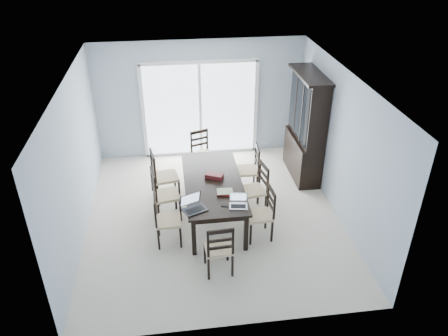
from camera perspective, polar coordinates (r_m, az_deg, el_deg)
The scene contains 24 objects.
floor at distance 8.05m, azimuth -1.40°, elevation -6.23°, with size 5.00×5.00×0.00m, color beige.
ceiling at distance 6.84m, azimuth -1.67°, elevation 11.62°, with size 5.00×5.00×0.00m, color white.
back_wall at distance 9.62m, azimuth -3.17°, elevation 8.92°, with size 4.50×0.02×2.60m, color #A3B3C3.
wall_left at distance 7.49m, azimuth -18.89°, elevation 0.79°, with size 0.02×5.00×2.60m, color #A3B3C3.
wall_right at distance 7.88m, azimuth 14.99°, elevation 2.92°, with size 0.02×5.00×2.60m, color #A3B3C3.
balcony at distance 11.07m, azimuth -3.42°, elevation 4.25°, with size 4.50×2.00×0.10m, color gray.
railing at distance 11.75m, azimuth -3.90°, elevation 8.99°, with size 4.50×0.06×1.10m, color #99999E.
dining_table at distance 7.67m, azimuth -1.46°, elevation -2.17°, with size 1.00×2.20×0.75m.
china_hutch at distance 8.95m, azimuth 10.63°, elevation 5.18°, with size 0.50×1.38×2.20m.
sliding_door at distance 9.68m, azimuth -3.12°, elevation 7.70°, with size 2.52×0.05×2.18m.
chair_left_near at distance 7.19m, azimuth -8.05°, elevation -6.08°, with size 0.41×0.40×1.06m.
chair_left_mid at distance 7.74m, azimuth -8.29°, elevation -2.80°, with size 0.51×0.50×1.14m.
chair_left_far at distance 8.23m, azimuth -8.38°, elevation -0.40°, with size 0.53×0.52×1.19m.
chair_right_near at distance 7.28m, azimuth 5.32°, elevation -5.23°, with size 0.44×0.43×1.08m.
chair_right_mid at distance 7.89m, azimuth 4.44°, elevation -2.01°, with size 0.50×0.49×1.11m.
chair_right_far at distance 8.48m, azimuth 3.60°, elevation 0.50°, with size 0.45×0.43×1.11m.
chair_end_near at distance 6.52m, azimuth -0.62°, elevation -10.00°, with size 0.42×0.44×1.07m.
chair_end_far at distance 9.12m, azimuth -2.97°, elevation 2.64°, with size 0.52×0.53×1.07m.
laptop_dark at distance 6.87m, azimuth -3.86°, elevation -5.12°, with size 0.43×0.37×0.25m.
laptop_silver at distance 6.95m, azimuth 1.89°, elevation -4.73°, with size 0.32×0.24×0.20m.
book_stack at distance 7.28m, azimuth 0.06°, elevation -3.18°, with size 0.28×0.22×0.04m.
cell_phone at distance 6.98m, azimuth 0.06°, elevation -4.93°, with size 0.11×0.05×0.01m, color black.
game_box at distance 7.70m, azimuth -1.28°, elevation -1.03°, with size 0.31×0.16×0.08m, color #4E0F1F.
hot_tub at distance 11.02m, azimuth -6.26°, elevation 6.77°, with size 1.97×1.83×0.87m.
Camera 1 is at (-0.67, -6.45, 4.76)m, focal length 35.00 mm.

